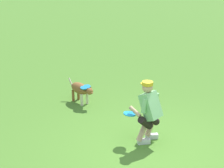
{
  "coord_description": "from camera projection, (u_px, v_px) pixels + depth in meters",
  "views": [
    {
      "loc": [
        1.85,
        5.57,
        3.61
      ],
      "look_at": [
        0.58,
        -1.51,
        0.9
      ],
      "focal_mm": 55.05,
      "sensor_mm": 36.0,
      "label": 1
    }
  ],
  "objects": [
    {
      "name": "ground_plane",
      "position": [
        155.0,
        152.0,
        6.71
      ],
      "size": [
        60.0,
        60.0,
        0.0
      ],
      "primitive_type": "plane",
      "color": "#4F832D"
    },
    {
      "name": "person",
      "position": [
        149.0,
        110.0,
        6.86
      ],
      "size": [
        0.71,
        0.56,
        1.29
      ],
      "rotation": [
        0.0,
        0.0,
        -0.9
      ],
      "color": "silver",
      "rests_on": "ground_plane"
    },
    {
      "name": "dog",
      "position": [
        81.0,
        90.0,
        8.8
      ],
      "size": [
        0.61,
        0.93,
        0.55
      ],
      "rotation": [
        0.0,
        0.0,
        2.12
      ],
      "color": "brown",
      "rests_on": "ground_plane"
    },
    {
      "name": "frisbee_flying",
      "position": [
        86.0,
        87.0,
        8.6
      ],
      "size": [
        0.33,
        0.33,
        0.07
      ],
      "primitive_type": "cylinder",
      "rotation": [
        -0.07,
        0.13,
        5.92
      ],
      "color": "#2597E8"
    },
    {
      "name": "frisbee_held",
      "position": [
        130.0,
        114.0,
        6.91
      ],
      "size": [
        0.36,
        0.36,
        0.07
      ],
      "primitive_type": "cylinder",
      "rotation": [
        0.04,
        0.13,
        3.81
      ],
      "color": "#1C95E1",
      "rests_on": "person"
    }
  ]
}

